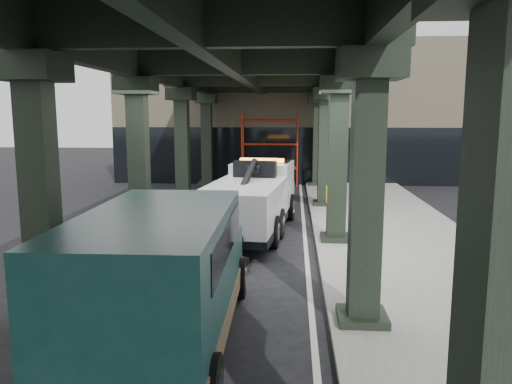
% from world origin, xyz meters
% --- Properties ---
extents(ground, '(90.00, 90.00, 0.00)m').
position_xyz_m(ground, '(0.00, 0.00, 0.00)').
color(ground, black).
rests_on(ground, ground).
extents(sidewalk, '(5.00, 40.00, 0.15)m').
position_xyz_m(sidewalk, '(4.50, 2.00, 0.07)').
color(sidewalk, gray).
rests_on(sidewalk, ground).
extents(lane_stripe, '(0.12, 38.00, 0.01)m').
position_xyz_m(lane_stripe, '(1.70, 2.00, 0.01)').
color(lane_stripe, silver).
rests_on(lane_stripe, ground).
extents(viaduct, '(7.40, 32.00, 6.40)m').
position_xyz_m(viaduct, '(-0.40, 2.00, 5.46)').
color(viaduct, black).
rests_on(viaduct, ground).
extents(building, '(22.00, 10.00, 8.00)m').
position_xyz_m(building, '(2.00, 20.00, 4.00)').
color(building, '#C6B793').
rests_on(building, ground).
extents(scaffolding, '(3.08, 0.88, 4.00)m').
position_xyz_m(scaffolding, '(0.00, 14.64, 2.11)').
color(scaffolding, red).
rests_on(scaffolding, ground).
extents(tow_truck, '(2.87, 7.66, 2.46)m').
position_xyz_m(tow_truck, '(-0.02, 3.60, 1.20)').
color(tow_truck, black).
rests_on(tow_truck, ground).
extents(towed_van, '(2.50, 5.99, 2.41)m').
position_xyz_m(towed_van, '(-0.83, -5.08, 1.30)').
color(towed_van, '#103B37').
rests_on(towed_van, ground).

